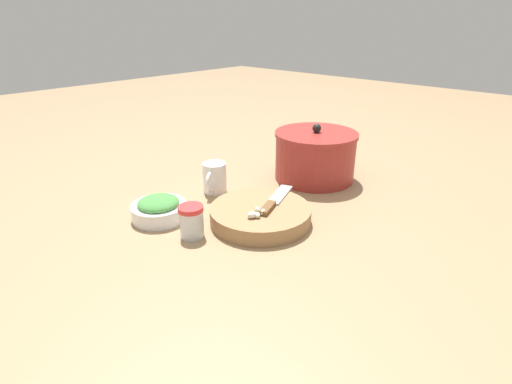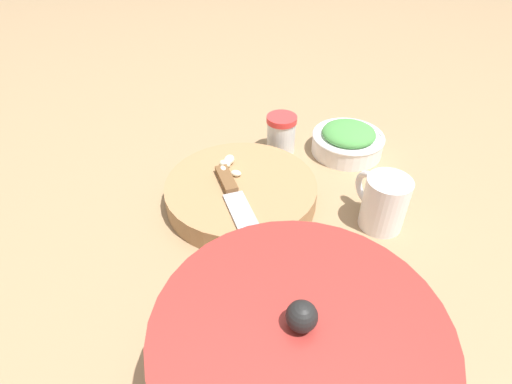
{
  "view_description": "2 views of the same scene",
  "coord_description": "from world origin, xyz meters",
  "px_view_note": "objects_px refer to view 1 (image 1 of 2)",
  "views": [
    {
      "loc": [
        0.67,
        -0.73,
        0.5
      ],
      "look_at": [
        0.04,
        -0.04,
        0.09
      ],
      "focal_mm": 28.0,
      "sensor_mm": 36.0,
      "label": 1
    },
    {
      "loc": [
        0.01,
        0.52,
        0.47
      ],
      "look_at": [
        0.02,
        -0.0,
        0.04
      ],
      "focal_mm": 28.0,
      "sensor_mm": 36.0,
      "label": 2
    }
  ],
  "objects_px": {
    "cutting_board": "(260,215)",
    "garlic_cloves": "(257,213)",
    "chef_knife": "(274,201)",
    "coffee_mug": "(214,178)",
    "stock_pot": "(315,156)",
    "spice_jar": "(191,221)",
    "herb_bowl": "(159,208)"
  },
  "relations": [
    {
      "from": "cutting_board",
      "to": "garlic_cloves",
      "type": "relative_size",
      "value": 4.4
    },
    {
      "from": "chef_knife",
      "to": "coffee_mug",
      "type": "relative_size",
      "value": 1.96
    },
    {
      "from": "chef_knife",
      "to": "stock_pot",
      "type": "xyz_separation_m",
      "value": [
        -0.08,
        0.3,
        0.03
      ]
    },
    {
      "from": "cutting_board",
      "to": "stock_pot",
      "type": "bearing_deg",
      "value": 101.96
    },
    {
      "from": "chef_knife",
      "to": "cutting_board",
      "type": "bearing_deg",
      "value": -118.74
    },
    {
      "from": "garlic_cloves",
      "to": "spice_jar",
      "type": "height_order",
      "value": "spice_jar"
    },
    {
      "from": "spice_jar",
      "to": "stock_pot",
      "type": "relative_size",
      "value": 0.3
    },
    {
      "from": "herb_bowl",
      "to": "coffee_mug",
      "type": "height_order",
      "value": "coffee_mug"
    },
    {
      "from": "herb_bowl",
      "to": "spice_jar",
      "type": "xyz_separation_m",
      "value": [
        0.14,
        -0.0,
        0.01
      ]
    },
    {
      "from": "cutting_board",
      "to": "spice_jar",
      "type": "relative_size",
      "value": 3.28
    },
    {
      "from": "coffee_mug",
      "to": "garlic_cloves",
      "type": "bearing_deg",
      "value": -19.79
    },
    {
      "from": "garlic_cloves",
      "to": "herb_bowl",
      "type": "xyz_separation_m",
      "value": [
        -0.24,
        -0.13,
        -0.02
      ]
    },
    {
      "from": "garlic_cloves",
      "to": "stock_pot",
      "type": "bearing_deg",
      "value": 104.29
    },
    {
      "from": "garlic_cloves",
      "to": "spice_jar",
      "type": "bearing_deg",
      "value": -128.45
    },
    {
      "from": "spice_jar",
      "to": "stock_pot",
      "type": "xyz_separation_m",
      "value": [
        -0.0,
        0.52,
        0.04
      ]
    },
    {
      "from": "cutting_board",
      "to": "coffee_mug",
      "type": "distance_m",
      "value": 0.24
    },
    {
      "from": "garlic_cloves",
      "to": "chef_knife",
      "type": "bearing_deg",
      "value": 102.05
    },
    {
      "from": "cutting_board",
      "to": "spice_jar",
      "type": "distance_m",
      "value": 0.19
    },
    {
      "from": "garlic_cloves",
      "to": "coffee_mug",
      "type": "relative_size",
      "value": 0.6
    },
    {
      "from": "chef_knife",
      "to": "stock_pot",
      "type": "distance_m",
      "value": 0.32
    },
    {
      "from": "herb_bowl",
      "to": "spice_jar",
      "type": "relative_size",
      "value": 1.83
    },
    {
      "from": "garlic_cloves",
      "to": "herb_bowl",
      "type": "distance_m",
      "value": 0.27
    },
    {
      "from": "stock_pot",
      "to": "herb_bowl",
      "type": "bearing_deg",
      "value": -104.9
    },
    {
      "from": "spice_jar",
      "to": "coffee_mug",
      "type": "bearing_deg",
      "value": 126.1
    },
    {
      "from": "stock_pot",
      "to": "coffee_mug",
      "type": "bearing_deg",
      "value": -117.98
    },
    {
      "from": "herb_bowl",
      "to": "cutting_board",
      "type": "bearing_deg",
      "value": 38.38
    },
    {
      "from": "herb_bowl",
      "to": "stock_pot",
      "type": "height_order",
      "value": "stock_pot"
    },
    {
      "from": "cutting_board",
      "to": "garlic_cloves",
      "type": "xyz_separation_m",
      "value": [
        0.03,
        -0.04,
        0.03
      ]
    },
    {
      "from": "garlic_cloves",
      "to": "stock_pot",
      "type": "distance_m",
      "value": 0.41
    },
    {
      "from": "chef_knife",
      "to": "herb_bowl",
      "type": "relative_size",
      "value": 1.34
    },
    {
      "from": "chef_knife",
      "to": "coffee_mug",
      "type": "distance_m",
      "value": 0.24
    },
    {
      "from": "garlic_cloves",
      "to": "spice_jar",
      "type": "relative_size",
      "value": 0.74
    }
  ]
}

